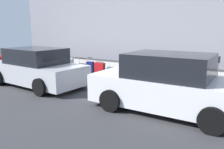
{
  "coord_description": "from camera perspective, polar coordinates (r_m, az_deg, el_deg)",
  "views": [
    {
      "loc": [
        -5.99,
        7.74,
        2.34
      ],
      "look_at": [
        -1.37,
        0.38,
        0.58
      ],
      "focal_mm": 36.45,
      "sensor_mm": 36.0,
      "label": 1
    }
  ],
  "objects": [
    {
      "name": "ground_plane",
      "position": [
        10.06,
        -5.49,
        -2.03
      ],
      "size": [
        40.0,
        40.0,
        0.0
      ],
      "primitive_type": "plane",
      "color": "#333335"
    },
    {
      "name": "sidewalk_curb",
      "position": [
        12.08,
        1.74,
        0.63
      ],
      "size": [
        18.0,
        5.0,
        0.14
      ],
      "primitive_type": "cube",
      "color": "#ADA89E",
      "rests_on": "ground_plane"
    },
    {
      "name": "building_facade_sidewalk_side",
      "position": [
        17.06,
        11.89,
        16.87
      ],
      "size": [
        24.0,
        3.0,
        8.03
      ],
      "primitive_type": "cube",
      "color": "gray",
      "rests_on": "ground_plane"
    },
    {
      "name": "suitcase_red_0",
      "position": [
        8.71,
        18.69,
        -1.61
      ],
      "size": [
        0.47,
        0.27,
        0.91
      ],
      "color": "red",
      "rests_on": "sidewalk_curb"
    },
    {
      "name": "suitcase_navy_1",
      "position": [
        8.74,
        15.0,
        -1.34
      ],
      "size": [
        0.41,
        0.27,
        0.96
      ],
      "color": "navy",
      "rests_on": "sidewalk_curb"
    },
    {
      "name": "suitcase_black_2",
      "position": [
        8.96,
        11.84,
        -0.94
      ],
      "size": [
        0.44,
        0.25,
        0.88
      ],
      "color": "black",
      "rests_on": "sidewalk_curb"
    },
    {
      "name": "suitcase_olive_3",
      "position": [
        9.13,
        8.63,
        -0.11
      ],
      "size": [
        0.42,
        0.22,
        1.08
      ],
      "color": "#59601E",
      "rests_on": "sidewalk_curb"
    },
    {
      "name": "suitcase_silver_4",
      "position": [
        9.38,
        5.83,
        -0.08
      ],
      "size": [
        0.38,
        0.28,
        0.9
      ],
      "color": "#9EA0A8",
      "rests_on": "sidewalk_curb"
    },
    {
      "name": "suitcase_maroon_5",
      "position": [
        9.57,
        2.81,
        -0.22
      ],
      "size": [
        0.45,
        0.23,
        0.84
      ],
      "color": "maroon",
      "rests_on": "sidewalk_curb"
    },
    {
      "name": "suitcase_teal_6",
      "position": [
        9.9,
        0.01,
        0.16
      ],
      "size": [
        0.47,
        0.2,
        0.57
      ],
      "color": "#0F606B",
      "rests_on": "sidewalk_curb"
    },
    {
      "name": "suitcase_red_7",
      "position": [
        10.14,
        -3.06,
        0.97
      ],
      "size": [
        0.47,
        0.2,
        0.77
      ],
      "color": "red",
      "rests_on": "sidewalk_curb"
    },
    {
      "name": "suitcase_navy_8",
      "position": [
        10.44,
        -5.44,
        1.27
      ],
      "size": [
        0.35,
        0.19,
        0.93
      ],
      "color": "navy",
      "rests_on": "sidewalk_curb"
    },
    {
      "name": "suitcase_black_9",
      "position": [
        10.74,
        -7.43,
        1.15
      ],
      "size": [
        0.37,
        0.24,
        0.85
      ],
      "color": "black",
      "rests_on": "sidewalk_curb"
    },
    {
      "name": "fire_hydrant",
      "position": [
        11.23,
        -10.01,
        2.22
      ],
      "size": [
        0.39,
        0.21,
        0.82
      ],
      "color": "#99999E",
      "rests_on": "sidewalk_curb"
    },
    {
      "name": "bollard_post",
      "position": [
        11.49,
        -12.46,
        2.06
      ],
      "size": [
        0.13,
        0.13,
        0.75
      ],
      "primitive_type": "cylinder",
      "color": "#333338",
      "rests_on": "sidewalk_curb"
    },
    {
      "name": "parking_meter",
      "position": [
        8.64,
        24.93,
        1.24
      ],
      "size": [
        0.12,
        0.09,
        1.27
      ],
      "color": "slate",
      "rests_on": "sidewalk_curb"
    },
    {
      "name": "parked_car_white_0",
      "position": [
        6.68,
        13.93,
        -2.42
      ],
      "size": [
        4.37,
        2.14,
        1.66
      ],
      "color": "silver",
      "rests_on": "ground_plane"
    },
    {
      "name": "parked_car_silver_1",
      "position": [
        9.9,
        -18.36,
        1.53
      ],
      "size": [
        4.45,
        2.21,
        1.56
      ],
      "color": "#B2B5BA",
      "rests_on": "ground_plane"
    }
  ]
}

